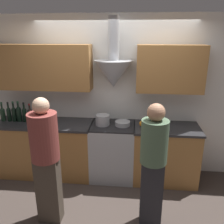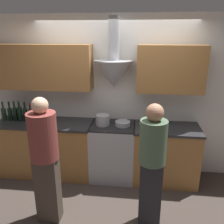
# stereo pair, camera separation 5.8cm
# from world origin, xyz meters

# --- Properties ---
(ground_plane) EXTENTS (12.00, 12.00, 0.00)m
(ground_plane) POSITION_xyz_m (0.00, 0.00, 0.00)
(ground_plane) COLOR #423833
(wall_back) EXTENTS (8.40, 0.59, 2.60)m
(wall_back) POSITION_xyz_m (-0.10, 0.58, 1.48)
(wall_back) COLOR white
(wall_back) RESTS_ON ground_plane
(counter_left) EXTENTS (1.58, 0.62, 0.93)m
(counter_left) POSITION_xyz_m (-1.13, 0.32, 0.46)
(counter_left) COLOR #9E6B38
(counter_left) RESTS_ON ground_plane
(counter_right) EXTENTS (1.02, 0.62, 0.93)m
(counter_right) POSITION_xyz_m (0.85, 0.32, 0.46)
(counter_right) COLOR #9E6B38
(counter_right) RESTS_ON ground_plane
(stove_range) EXTENTS (0.70, 0.60, 0.93)m
(stove_range) POSITION_xyz_m (0.00, 0.32, 0.47)
(stove_range) COLOR #A8AAAF
(stove_range) RESTS_ON ground_plane
(wine_bottle_0) EXTENTS (0.08, 0.08, 0.32)m
(wine_bottle_0) POSITION_xyz_m (-1.83, 0.33, 1.05)
(wine_bottle_0) COLOR black
(wine_bottle_0) RESTS_ON counter_left
(wine_bottle_1) EXTENTS (0.07, 0.07, 0.32)m
(wine_bottle_1) POSITION_xyz_m (-1.72, 0.33, 1.05)
(wine_bottle_1) COLOR black
(wine_bottle_1) RESTS_ON counter_left
(wine_bottle_2) EXTENTS (0.07, 0.07, 0.33)m
(wine_bottle_2) POSITION_xyz_m (-1.63, 0.33, 1.06)
(wine_bottle_2) COLOR black
(wine_bottle_2) RESTS_ON counter_left
(wine_bottle_3) EXTENTS (0.08, 0.08, 0.34)m
(wine_bottle_3) POSITION_xyz_m (-1.54, 0.33, 1.07)
(wine_bottle_3) COLOR black
(wine_bottle_3) RESTS_ON counter_left
(wine_bottle_4) EXTENTS (0.07, 0.07, 0.32)m
(wine_bottle_4) POSITION_xyz_m (-1.45, 0.33, 1.05)
(wine_bottle_4) COLOR black
(wine_bottle_4) RESTS_ON counter_left
(wine_bottle_5) EXTENTS (0.07, 0.07, 0.30)m
(wine_bottle_5) POSITION_xyz_m (-1.36, 0.33, 1.05)
(wine_bottle_5) COLOR black
(wine_bottle_5) RESTS_ON counter_left
(stock_pot) EXTENTS (0.22, 0.22, 0.16)m
(stock_pot) POSITION_xyz_m (-0.16, 0.31, 1.01)
(stock_pot) COLOR #A8AAAF
(stock_pot) RESTS_ON stove_range
(mixing_bowl) EXTENTS (0.24, 0.24, 0.07)m
(mixing_bowl) POSITION_xyz_m (0.16, 0.31, 0.96)
(mixing_bowl) COLOR #A8AAAF
(mixing_bowl) RESTS_ON stove_range
(orange_fruit) EXTENTS (0.08, 0.08, 0.08)m
(orange_fruit) POSITION_xyz_m (0.46, 0.32, 0.97)
(orange_fruit) COLOR orange
(orange_fruit) RESTS_ON counter_right
(saucepan) EXTENTS (0.20, 0.20, 0.11)m
(saucepan) POSITION_xyz_m (0.66, 0.23, 0.98)
(saucepan) COLOR #A8AAAF
(saucepan) RESTS_ON counter_right
(person_foreground_left) EXTENTS (0.34, 0.34, 1.64)m
(person_foreground_left) POSITION_xyz_m (-0.70, -0.75, 0.90)
(person_foreground_left) COLOR #473D33
(person_foreground_left) RESTS_ON ground_plane
(person_foreground_right) EXTENTS (0.31, 0.31, 1.59)m
(person_foreground_right) POSITION_xyz_m (0.57, -0.69, 0.88)
(person_foreground_right) COLOR #28282D
(person_foreground_right) RESTS_ON ground_plane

